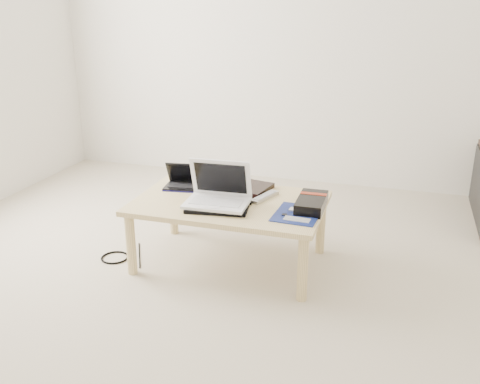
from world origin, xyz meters
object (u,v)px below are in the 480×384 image
(netbook, at_px, (185,182))
(white_laptop, at_px, (218,194))
(gpu_box, at_px, (311,203))
(coffee_table, at_px, (230,209))

(netbook, bearing_deg, white_laptop, -38.54)
(white_laptop, xyz_separation_m, gpu_box, (0.51, 0.12, -0.04))
(netbook, distance_m, white_laptop, 0.39)
(gpu_box, bearing_deg, netbook, 171.35)
(netbook, relative_size, white_laptop, 0.71)
(coffee_table, xyz_separation_m, netbook, (-0.34, 0.15, 0.08))
(coffee_table, distance_m, white_laptop, 0.16)
(white_laptop, distance_m, gpu_box, 0.53)
(coffee_table, xyz_separation_m, white_laptop, (-0.04, -0.10, 0.12))
(white_laptop, bearing_deg, coffee_table, 69.67)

